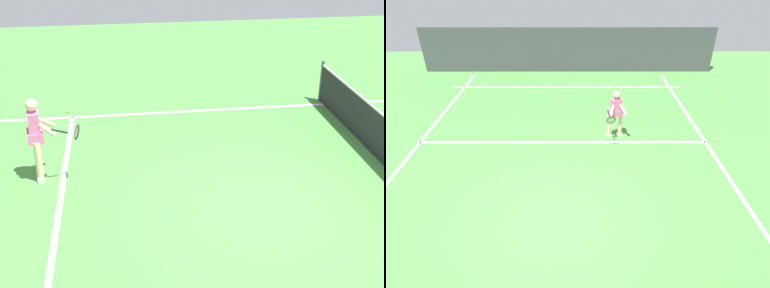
{
  "view_description": "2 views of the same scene",
  "coord_description": "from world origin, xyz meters",
  "views": [
    {
      "loc": [
        7.71,
        -2.37,
        4.97
      ],
      "look_at": [
        -0.88,
        -1.16,
        0.86
      ],
      "focal_mm": 51.39,
      "sensor_mm": 36.0,
      "label": 1
    },
    {
      "loc": [
        -0.47,
        5.3,
        5.28
      ],
      "look_at": [
        -0.48,
        -1.71,
        1.02
      ],
      "focal_mm": 30.29,
      "sensor_mm": 36.0,
      "label": 2
    }
  ],
  "objects": [
    {
      "name": "sideline_left_marking",
      "position": [
        -4.53,
        0.0,
        0.0
      ],
      "size": [
        0.1,
        19.56,
        0.01
      ],
      "primitive_type": "cube",
      "color": "white",
      "rests_on": "ground"
    },
    {
      "name": "baseline_marking",
      "position": [
        0.0,
        -8.28,
        0.0
      ],
      "size": [
        10.05,
        0.1,
        0.01
      ],
      "primitive_type": "cube",
      "color": "white",
      "rests_on": "ground"
    },
    {
      "name": "tennis_ball_mid",
      "position": [
        -4.85,
        -3.62,
        0.03
      ],
      "size": [
        0.07,
        0.07,
        0.07
      ],
      "primitive_type": "sphere",
      "color": "#D1E533",
      "rests_on": "ground"
    },
    {
      "name": "service_line_marking",
      "position": [
        0.0,
        -3.5,
        0.0
      ],
      "size": [
        9.05,
        0.1,
        0.01
      ],
      "primitive_type": "cube",
      "color": "white",
      "rests_on": "ground"
    },
    {
      "name": "tennis_player",
      "position": [
        -1.67,
        -3.9,
        0.85
      ],
      "size": [
        0.71,
        1.02,
        1.55
      ],
      "color": "beige",
      "rests_on": "ground"
    },
    {
      "name": "court_back_wall",
      "position": [
        0.0,
        -10.48,
        1.06
      ],
      "size": [
        14.05,
        0.24,
        2.12
      ],
      "primitive_type": "cube",
      "color": "#47474C",
      "rests_on": "ground"
    },
    {
      "name": "tennis_ball_near",
      "position": [
        -2.35,
        -7.83,
        0.03
      ],
      "size": [
        0.07,
        0.07,
        0.07
      ],
      "primitive_type": "sphere",
      "color": "#D1E533",
      "rests_on": "ground"
    },
    {
      "name": "ground_plane",
      "position": [
        0.0,
        0.0,
        0.0
      ],
      "size": [
        28.03,
        28.03,
        0.0
      ],
      "primitive_type": "plane",
      "color": "#4C9342"
    }
  ]
}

